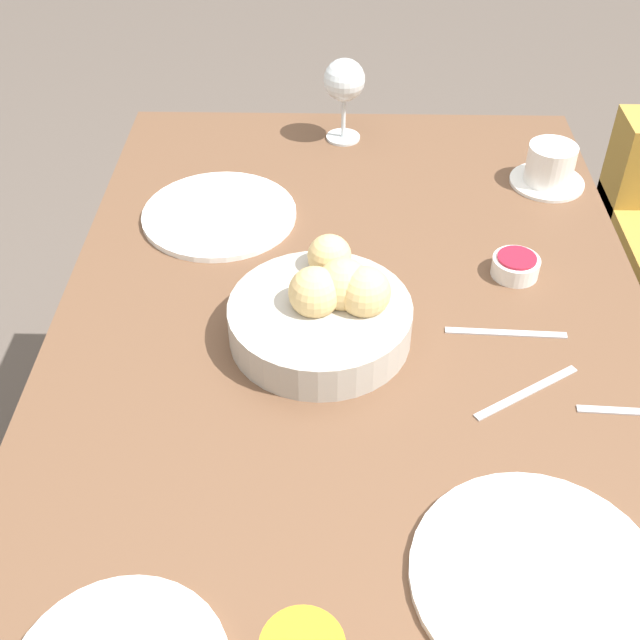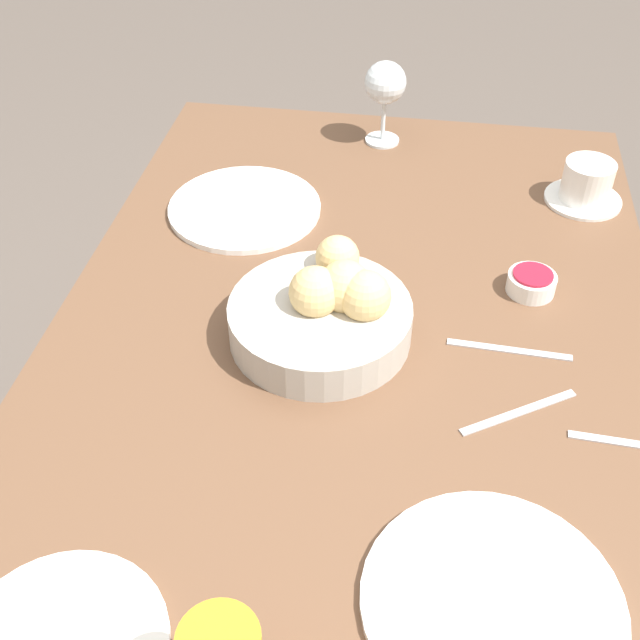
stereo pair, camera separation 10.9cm
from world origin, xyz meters
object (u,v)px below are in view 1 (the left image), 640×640
Objects in this scene: plate_far_center at (538,579)px; knife_silver at (527,392)px; jam_bowl_berry at (516,266)px; spoon_coffee at (628,411)px; plate_near_left at (219,214)px; bread_basket at (325,311)px; wine_glass at (344,83)px; fork_silver at (506,333)px; coffee_cup at (550,167)px.

plate_far_center is 0.27m from knife_silver.
spoon_coffee is at bearing 19.34° from jam_bowl_berry.
plate_near_left reaches higher than knife_silver.
plate_far_center is at bearing -33.20° from spoon_coffee.
bread_basket reaches higher than knife_silver.
spoon_coffee is (0.69, 0.36, -0.11)m from wine_glass.
plate_far_center is at bearing 12.14° from wine_glass.
bread_basket reaches higher than plate_near_left.
plate_near_left is 0.51m from fork_silver.
wine_glass reaches higher than bread_basket.
bread_basket is at bearing -2.61° from wine_glass.
fork_silver and spoon_coffee have the same top height.
bread_basket reaches higher than plate_far_center.
jam_bowl_berry is at bearing 173.55° from plate_far_center.
plate_far_center is 0.38m from fork_silver.
knife_silver is (0.11, 0.01, 0.00)m from fork_silver.
fork_silver is at bearing -137.74° from spoon_coffee.
plate_far_center reaches higher than knife_silver.
plate_near_left is at bearing -107.29° from jam_bowl_berry.
knife_silver is at bearing 67.34° from bread_basket.
plate_near_left reaches higher than spoon_coffee.
jam_bowl_berry is 0.48× the size of knife_silver.
coffee_cup is (0.15, 0.36, -0.08)m from wine_glass.
spoon_coffee is at bearing 70.00° from bread_basket.
wine_glass reaches higher than plate_near_left.
coffee_cup is at bearing 161.60° from fork_silver.
jam_bowl_berry is 0.25m from knife_silver.
bread_basket reaches higher than fork_silver.
jam_bowl_berry reaches higher than plate_far_center.
plate_near_left is at bearing -37.15° from wine_glass.
plate_near_left is 1.97× the size of coffee_cup.
coffee_cup is at bearing 159.30° from jam_bowl_berry.
fork_silver is at bearing 176.18° from plate_far_center.
coffee_cup is 0.28m from jam_bowl_berry.
jam_bowl_berry is at bearing -20.70° from coffee_cup.
fork_silver is 1.14× the size of knife_silver.
jam_bowl_berry reaches higher than knife_silver.
jam_bowl_berry reaches higher than spoon_coffee.
bread_basket is at bearing -110.00° from spoon_coffee.
plate_far_center is (0.66, 0.41, 0.00)m from plate_near_left.
knife_silver is at bearing 48.31° from plate_near_left.
plate_near_left and plate_far_center have the same top height.
coffee_cup is at bearing 136.29° from bread_basket.
coffee_cup is 0.52m from knife_silver.
jam_bowl_berry is at bearing 174.61° from knife_silver.
spoon_coffee is at bearing 53.05° from plate_near_left.
wine_glass reaches higher than fork_silver.
plate_far_center is at bearing -6.45° from jam_bowl_berry.
plate_far_center is 1.59× the size of fork_silver.
plate_far_center is at bearing 30.90° from bread_basket.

